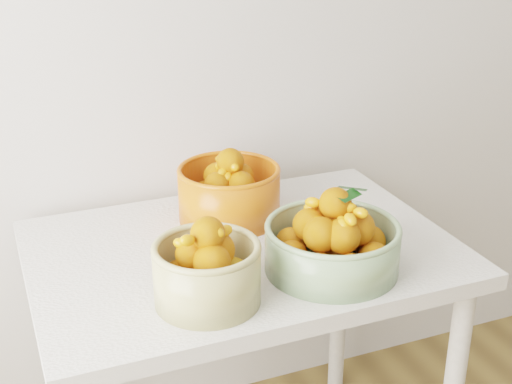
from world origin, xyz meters
The scene contains 4 objects.
table centered at (-0.39, 1.60, 0.65)m, with size 1.00×0.70×0.75m.
bowl_cream centered at (-0.55, 1.39, 0.82)m, with size 0.29×0.29×0.19m.
bowl_green centered at (-0.25, 1.42, 0.82)m, with size 0.31×0.31×0.19m.
bowl_orange centered at (-0.37, 1.76, 0.82)m, with size 0.33×0.33×0.19m.
Camera 1 is at (-0.93, 0.18, 1.54)m, focal length 50.00 mm.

